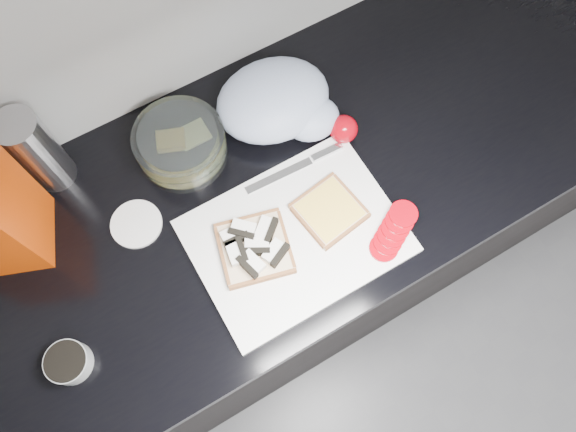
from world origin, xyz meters
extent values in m
cube|color=black|center=(0.00, 1.20, 0.43)|extent=(3.50, 0.60, 0.86)
cube|color=black|center=(0.00, 1.20, 0.88)|extent=(3.50, 0.64, 0.04)
cube|color=white|center=(0.14, 1.07, 0.91)|extent=(0.40, 0.30, 0.01)
cube|color=beige|center=(0.05, 1.09, 0.92)|extent=(0.16, 0.16, 0.02)
cube|color=white|center=(0.03, 1.13, 0.94)|extent=(0.05, 0.03, 0.02)
cube|color=black|center=(0.03, 1.13, 0.94)|extent=(0.05, 0.01, 0.02)
cube|color=white|center=(0.05, 1.13, 0.94)|extent=(0.05, 0.05, 0.02)
cube|color=black|center=(0.05, 1.13, 0.94)|extent=(0.04, 0.04, 0.02)
cube|color=white|center=(0.09, 1.11, 0.94)|extent=(0.05, 0.05, 0.02)
cube|color=black|center=(0.09, 1.11, 0.94)|extent=(0.05, 0.04, 0.02)
cube|color=white|center=(0.01, 1.09, 0.94)|extent=(0.03, 0.05, 0.02)
cube|color=black|center=(0.01, 1.09, 0.94)|extent=(0.02, 0.05, 0.02)
cube|color=white|center=(0.06, 1.09, 0.94)|extent=(0.05, 0.05, 0.02)
cube|color=black|center=(0.06, 1.09, 0.94)|extent=(0.05, 0.03, 0.02)
cube|color=white|center=(0.08, 1.06, 0.94)|extent=(0.05, 0.04, 0.02)
cube|color=black|center=(0.08, 1.06, 0.94)|extent=(0.05, 0.03, 0.02)
cube|color=white|center=(0.03, 1.06, 0.94)|extent=(0.04, 0.05, 0.02)
cube|color=black|center=(0.03, 1.06, 0.94)|extent=(0.02, 0.05, 0.02)
cube|color=beige|center=(0.22, 1.08, 0.92)|extent=(0.13, 0.13, 0.02)
cube|color=#FFCE4B|center=(0.22, 1.08, 0.93)|extent=(0.11, 0.11, 0.00)
cylinder|color=#A0030E|center=(0.27, 0.96, 0.92)|extent=(0.06, 0.06, 0.01)
cylinder|color=#A0030E|center=(0.28, 0.97, 0.92)|extent=(0.06, 0.06, 0.01)
cylinder|color=#A0030E|center=(0.29, 0.98, 0.92)|extent=(0.06, 0.06, 0.01)
cylinder|color=#A0030E|center=(0.31, 0.98, 0.93)|extent=(0.07, 0.07, 0.01)
cylinder|color=#A0030E|center=(0.32, 0.99, 0.93)|extent=(0.08, 0.08, 0.01)
cylinder|color=#A0030E|center=(0.33, 1.00, 0.94)|extent=(0.08, 0.08, 0.01)
cube|color=#B9B9BE|center=(0.17, 1.20, 0.91)|extent=(0.15, 0.02, 0.00)
cube|color=#B9B9BE|center=(0.28, 1.20, 0.92)|extent=(0.07, 0.02, 0.01)
cylinder|color=#9A9F9F|center=(-0.34, 1.07, 0.92)|extent=(0.08, 0.08, 0.04)
cylinder|color=black|center=(-0.34, 1.07, 0.94)|extent=(0.07, 0.07, 0.01)
cylinder|color=white|center=(-0.13, 1.26, 0.90)|extent=(0.13, 0.13, 0.01)
cylinder|color=silver|center=(0.03, 1.35, 0.94)|extent=(0.18, 0.18, 0.08)
cube|color=#FFCE4B|center=(0.01, 1.36, 0.93)|extent=(0.07, 0.06, 0.04)
cube|color=#D6D480|center=(0.06, 1.35, 0.92)|extent=(0.06, 0.05, 0.01)
cylinder|color=#B3B3B8|center=(-0.22, 1.44, 1.00)|extent=(0.08, 0.08, 0.20)
ellipsoid|color=#ACB5D4|center=(0.24, 1.34, 0.95)|extent=(0.26, 0.21, 0.11)
ellipsoid|color=#ACB5D4|center=(0.29, 1.27, 0.94)|extent=(0.12, 0.11, 0.07)
sphere|color=#A0030E|center=(0.28, 1.25, 0.93)|extent=(0.06, 0.06, 0.06)
sphere|color=#A0030E|center=(0.34, 1.22, 0.93)|extent=(0.06, 0.06, 0.06)
camera|label=1|loc=(-0.06, 0.77, 1.95)|focal=35.00mm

